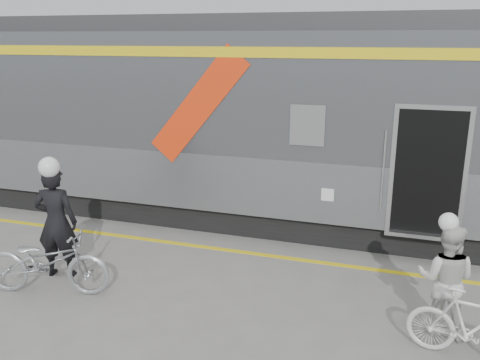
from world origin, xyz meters
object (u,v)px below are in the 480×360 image
at_px(bicycle_left, 47,262).
at_px(bicycle_right, 473,327).
at_px(woman, 446,279).
at_px(man, 56,222).

relative_size(bicycle_left, bicycle_right, 1.26).
relative_size(woman, bicycle_right, 0.99).
bearing_deg(woman, man, 11.60).
height_order(bicycle_left, woman, woman).
bearing_deg(bicycle_right, bicycle_left, 101.58).
bearing_deg(bicycle_right, man, 96.31).
xyz_separation_m(man, bicycle_left, (0.20, -0.55, -0.41)).
bearing_deg(bicycle_left, bicycle_right, -101.97).
height_order(man, bicycle_left, man).
xyz_separation_m(bicycle_left, woman, (5.52, 0.69, 0.25)).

